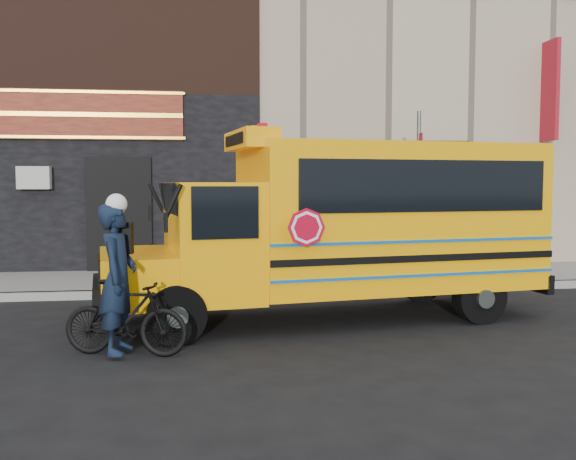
{
  "coord_description": "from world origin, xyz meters",
  "views": [
    {
      "loc": [
        -1.36,
        -9.49,
        2.15
      ],
      "look_at": [
        0.18,
        1.85,
        1.3
      ],
      "focal_mm": 40.0,
      "sensor_mm": 36.0,
      "label": 1
    }
  ],
  "objects_px": {
    "school_bus": "(349,223)",
    "cyclist": "(118,282)",
    "sign_pole": "(418,192)",
    "bicycle": "(126,318)"
  },
  "relations": [
    {
      "from": "school_bus",
      "to": "cyclist",
      "type": "distance_m",
      "value": 3.86
    },
    {
      "from": "cyclist",
      "to": "school_bus",
      "type": "bearing_deg",
      "value": -53.04
    },
    {
      "from": "school_bus",
      "to": "cyclist",
      "type": "height_order",
      "value": "school_bus"
    },
    {
      "from": "sign_pole",
      "to": "cyclist",
      "type": "height_order",
      "value": "sign_pole"
    },
    {
      "from": "school_bus",
      "to": "bicycle",
      "type": "distance_m",
      "value": 3.88
    },
    {
      "from": "bicycle",
      "to": "cyclist",
      "type": "relative_size",
      "value": 0.85
    },
    {
      "from": "sign_pole",
      "to": "cyclist",
      "type": "xyz_separation_m",
      "value": [
        -5.4,
        -4.56,
        -1.03
      ]
    },
    {
      "from": "school_bus",
      "to": "sign_pole",
      "type": "xyz_separation_m",
      "value": [
        2.07,
        2.71,
        0.45
      ]
    },
    {
      "from": "sign_pole",
      "to": "bicycle",
      "type": "height_order",
      "value": "sign_pole"
    },
    {
      "from": "sign_pole",
      "to": "bicycle",
      "type": "distance_m",
      "value": 7.15
    }
  ]
}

